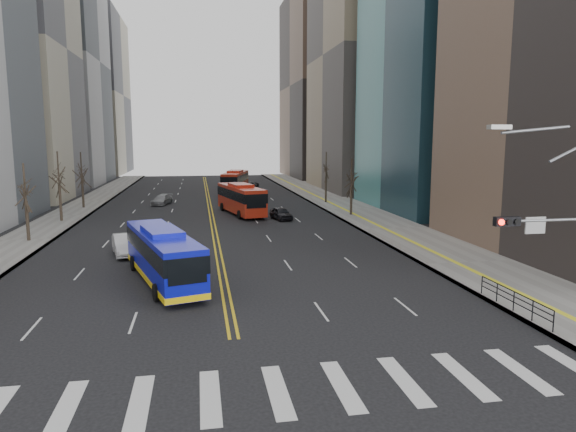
# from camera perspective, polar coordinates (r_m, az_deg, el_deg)

# --- Properties ---
(ground) EXTENTS (220.00, 220.00, 0.00)m
(ground) POSITION_cam_1_polar(r_m,az_deg,el_deg) (19.05, -4.88, -19.10)
(ground) COLOR black
(sidewalk_right) EXTENTS (7.00, 130.00, 0.15)m
(sidewalk_right) POSITION_cam_1_polar(r_m,az_deg,el_deg) (65.24, 6.99, 0.77)
(sidewalk_right) COLOR gray
(sidewalk_right) RESTS_ON ground
(sidewalk_left) EXTENTS (5.00, 130.00, 0.15)m
(sidewalk_left) POSITION_cam_1_polar(r_m,az_deg,el_deg) (64.24, -23.44, 0.01)
(sidewalk_left) COLOR gray
(sidewalk_left) RESTS_ON ground
(crosswalk) EXTENTS (26.70, 4.00, 0.01)m
(crosswalk) POSITION_cam_1_polar(r_m,az_deg,el_deg) (19.05, -4.88, -19.08)
(crosswalk) COLOR silver
(crosswalk) RESTS_ON ground
(centerline) EXTENTS (0.55, 100.00, 0.01)m
(centerline) POSITION_cam_1_polar(r_m,az_deg,el_deg) (72.38, -8.77, 1.45)
(centerline) COLOR gold
(centerline) RESTS_ON ground
(office_towers) EXTENTS (83.00, 134.00, 58.00)m
(office_towers) POSITION_cam_1_polar(r_m,az_deg,el_deg) (86.67, -9.26, 18.47)
(office_towers) COLOR #9B9B9D
(office_towers) RESTS_ON ground
(signal_mast) EXTENTS (5.37, 0.37, 9.39)m
(signal_mast) POSITION_cam_1_polar(r_m,az_deg,el_deg) (24.49, 28.51, -1.84)
(signal_mast) COLOR gray
(signal_mast) RESTS_ON ground
(pedestrian_railing) EXTENTS (0.06, 6.06, 1.02)m
(pedestrian_railing) POSITION_cam_1_polar(r_m,az_deg,el_deg) (28.83, 23.81, -8.32)
(pedestrian_railing) COLOR black
(pedestrian_railing) RESTS_ON sidewalk_right
(street_trees) EXTENTS (35.20, 47.20, 7.60)m
(street_trees) POSITION_cam_1_polar(r_m,az_deg,el_deg) (51.85, -16.35, 3.83)
(street_trees) COLOR #31251E
(street_trees) RESTS_ON ground
(blue_bus) EXTENTS (5.60, 11.88, 3.40)m
(blue_bus) POSITION_cam_1_polar(r_m,az_deg,el_deg) (32.77, -13.74, -4.12)
(blue_bus) COLOR #0C11BB
(blue_bus) RESTS_ON ground
(red_bus_near) EXTENTS (5.03, 11.78, 3.63)m
(red_bus_near) POSITION_cam_1_polar(r_m,az_deg,el_deg) (60.84, -5.26, 2.08)
(red_bus_near) COLOR red
(red_bus_near) RESTS_ON ground
(red_bus_far) EXTENTS (5.46, 12.02, 3.70)m
(red_bus_far) POSITION_cam_1_polar(r_m,az_deg,el_deg) (86.11, -5.87, 3.99)
(red_bus_far) COLOR red
(red_bus_far) RESTS_ON ground
(car_white) EXTENTS (2.73, 5.07, 1.59)m
(car_white) POSITION_cam_1_polar(r_m,az_deg,el_deg) (41.43, -17.61, -3.04)
(car_white) COLOR white
(car_white) RESTS_ON ground
(car_dark_mid) EXTENTS (2.39, 4.23, 1.36)m
(car_dark_mid) POSITION_cam_1_polar(r_m,az_deg,el_deg) (56.75, -0.78, 0.29)
(car_dark_mid) COLOR black
(car_dark_mid) RESTS_ON ground
(car_silver) EXTENTS (3.12, 4.96, 1.34)m
(car_silver) POSITION_cam_1_polar(r_m,az_deg,el_deg) (71.76, -13.85, 1.77)
(car_silver) COLOR gray
(car_silver) RESTS_ON ground
(car_dark_far) EXTENTS (2.79, 4.16, 1.06)m
(car_dark_far) POSITION_cam_1_polar(r_m,az_deg,el_deg) (93.87, -3.96, 3.46)
(car_dark_far) COLOR black
(car_dark_far) RESTS_ON ground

